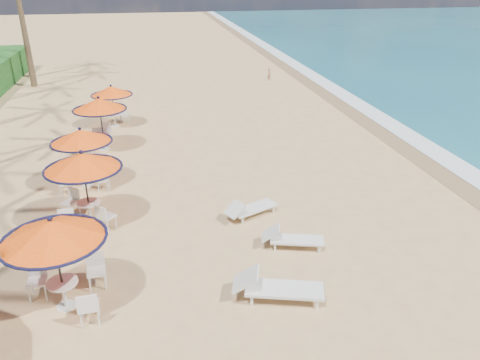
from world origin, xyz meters
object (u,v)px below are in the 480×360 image
object	(u,v)px
station_4	(112,94)
lounger_near	(275,287)
station_0	(56,241)
lounger_far	(249,208)
station_3	(99,111)
station_2	(82,144)
station_1	(82,171)
lounger_mid	(291,238)

from	to	relation	value
station_4	lounger_near	xyz separation A→B (m)	(4.44, -14.93, -1.27)
station_0	lounger_far	world-z (taller)	station_0
station_3	station_4	bearing A→B (deg)	83.39
station_4	station_2	bearing A→B (deg)	-95.56
station_1	station_2	bearing A→B (deg)	96.66
station_2	lounger_far	world-z (taller)	station_2
station_0	station_3	bearing A→B (deg)	89.39
lounger_mid	station_2	bearing A→B (deg)	154.26
station_2	lounger_mid	distance (m)	8.39
station_0	lounger_far	size ratio (longest dim) A/B	1.31
station_1	station_3	bearing A→B (deg)	90.16
station_0	lounger_mid	xyz separation A→B (m)	(6.00, 1.46, -1.51)
lounger_mid	station_1	bearing A→B (deg)	171.74
lounger_far	station_4	bearing A→B (deg)	88.69
station_1	station_2	distance (m)	2.89
station_1	station_2	size ratio (longest dim) A/B	1.08
lounger_mid	lounger_near	bearing A→B (deg)	-100.00
station_0	lounger_far	xyz separation A→B (m)	(5.21, 3.47, -1.51)
station_3	lounger_near	size ratio (longest dim) A/B	1.05
lounger_near	lounger_mid	xyz separation A→B (m)	(1.06, 2.19, -0.07)
station_3	lounger_mid	distance (m)	11.17
station_3	lounger_far	world-z (taller)	station_3
station_0	station_4	bearing A→B (deg)	87.96
station_0	station_4	xyz separation A→B (m)	(0.51, 14.21, -0.17)
station_1	lounger_near	bearing A→B (deg)	-44.95
station_1	lounger_far	bearing A→B (deg)	-6.86
station_3	lounger_far	distance (m)	9.09
lounger_far	station_3	bearing A→B (deg)	99.68
station_3	lounger_far	bearing A→B (deg)	-55.35
station_0	station_3	distance (m)	10.84
station_4	lounger_mid	distance (m)	13.95
station_1	lounger_near	world-z (taller)	station_1
station_3	lounger_near	world-z (taller)	station_3
station_0	lounger_mid	distance (m)	6.36
lounger_mid	station_0	bearing A→B (deg)	-150.52
station_3	lounger_mid	size ratio (longest dim) A/B	1.29
station_2	lounger_near	world-z (taller)	station_2
station_1	lounger_near	distance (m)	6.95
station_1	station_3	distance (m)	6.77
station_2	lounger_far	xyz separation A→B (m)	(5.42, -3.48, -1.36)
station_0	lounger_far	distance (m)	6.44
station_0	lounger_near	size ratio (longest dim) A/B	1.07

